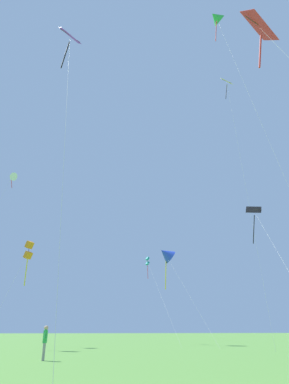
# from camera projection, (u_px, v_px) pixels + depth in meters

# --- Properties ---
(kite_blue_delta) EXTENTS (3.33, 11.91, 11.92)m
(kite_blue_delta) POSITION_uv_depth(u_px,v_px,m) (166.00, 254.00, 43.27)
(kite_blue_delta) COLOR blue
(kite_blue_delta) RESTS_ON ground_plane
(kite_purple_streamer) EXTENTS (2.20, 8.33, 20.75)m
(kite_purple_streamer) POSITION_uv_depth(u_px,v_px,m) (69.00, 45.00, 22.17)
(kite_purple_streamer) COLOR purple
(kite_purple_streamer) RESTS_ON ground_plane
(kite_black_large) EXTENTS (3.42, 10.45, 10.46)m
(kite_black_large) POSITION_uv_depth(u_px,v_px,m) (255.00, 218.00, 24.75)
(kite_black_large) COLOR black
(kite_black_large) RESTS_ON ground_plane
(kite_teal_box) EXTENTS (1.45, 11.59, 11.05)m
(kite_teal_box) POSITION_uv_depth(u_px,v_px,m) (148.00, 262.00, 46.40)
(kite_teal_box) COLOR teal
(kite_teal_box) RESTS_ON ground_plane
(kite_red_high) EXTENTS (2.75, 8.24, 19.09)m
(kite_red_high) POSITION_uv_depth(u_px,v_px,m) (261.00, 34.00, 19.25)
(kite_red_high) COLOR red
(kite_red_high) RESTS_ON ground_plane
(kite_yellow_diamond) EXTENTS (1.68, 4.91, 30.51)m
(kite_yellow_diamond) POSITION_uv_depth(u_px,v_px,m) (228.00, 92.00, 40.19)
(kite_yellow_diamond) COLOR yellow
(kite_yellow_diamond) RESTS_ON ground_plane
(kite_orange_box) EXTENTS (2.53, 4.75, 9.71)m
(kite_orange_box) POSITION_uv_depth(u_px,v_px,m) (29.00, 251.00, 32.69)
(kite_orange_box) COLOR orange
(kite_orange_box) RESTS_ON ground_plane
(kite_green_small) EXTENTS (1.91, 8.79, 30.44)m
(kite_green_small) POSITION_uv_depth(u_px,v_px,m) (216.00, 18.00, 32.42)
(kite_green_small) COLOR green
(kite_green_small) RESTS_ON ground_plane
(kite_white_distant) EXTENTS (4.89, 6.29, 22.49)m
(kite_white_distant) POSITION_uv_depth(u_px,v_px,m) (12.00, 176.00, 47.41)
(kite_white_distant) COLOR white
(kite_white_distant) RESTS_ON ground_plane
(person_far_back) EXTENTS (0.24, 0.58, 1.79)m
(person_far_back) POSITION_uv_depth(u_px,v_px,m) (45.00, 339.00, 18.66)
(person_far_back) COLOR gray
(person_far_back) RESTS_ON ground_plane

